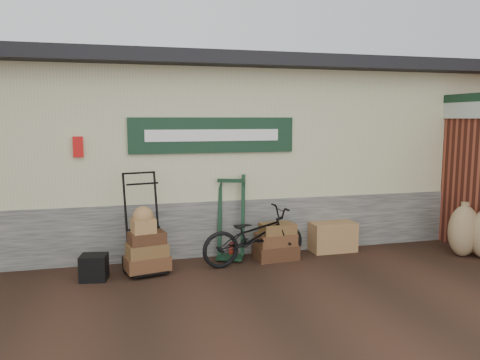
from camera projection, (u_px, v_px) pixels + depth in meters
name	position (u px, v px, depth m)	size (l,w,h in m)	color
ground	(248.00, 274.00, 6.67)	(80.00, 80.00, 0.00)	black
station_building	(211.00, 149.00, 9.08)	(14.40, 4.10, 3.20)	#4C4C47
brick_outbuilding	(471.00, 167.00, 8.80)	(1.71, 4.51, 2.62)	maroon
porter_trolley	(143.00, 222.00, 6.73)	(0.73, 0.55, 1.47)	black
green_barrow	(231.00, 217.00, 7.38)	(0.48, 0.40, 1.33)	black
suitcase_stack	(276.00, 241.00, 7.36)	(0.66, 0.41, 0.58)	#391F12
wicker_hamper	(331.00, 236.00, 7.87)	(0.75, 0.49, 0.49)	olive
black_trunk	(94.00, 267.00, 6.42)	(0.35, 0.30, 0.35)	black
bicycle	(254.00, 233.00, 7.10)	(1.66, 0.58, 0.96)	black
burlap_sack_left	(464.00, 231.00, 7.51)	(0.52, 0.44, 0.83)	#896749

